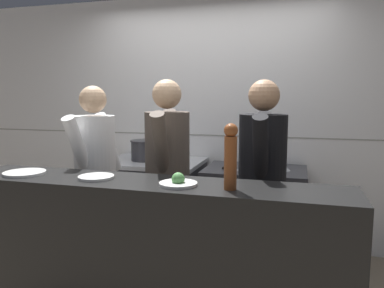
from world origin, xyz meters
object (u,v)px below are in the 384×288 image
plated_dish_main (25,173)px  plated_dish_dessert (178,182)px  chefs_knife (239,170)px  chef_head_cook (96,175)px  oven_range (154,204)px  plated_dish_appetiser (96,177)px  pepper_mill (231,155)px  chef_line (262,183)px  mixing_bowl_steel (276,165)px  stock_pot (145,150)px  chef_sous (168,177)px

plated_dish_main → plated_dish_dessert: plated_dish_dessert is taller
chefs_knife → chef_head_cook: chef_head_cook is taller
oven_range → chefs_knife: 1.00m
plated_dish_main → plated_dish_appetiser: same height
pepper_mill → chef_line: 0.72m
pepper_mill → mixing_bowl_steel: bearing=82.8°
mixing_bowl_steel → plated_dish_main: (-1.59, -1.40, 0.11)m
chef_head_cook → chef_line: chef_line is taller
plated_dish_main → plated_dish_appetiser: 0.53m
chefs_knife → chef_head_cook: 1.27m
plated_dish_main → chef_head_cook: 0.65m
stock_pot → plated_dish_main: size_ratio=1.06×
mixing_bowl_steel → plated_dish_appetiser: 1.74m
pepper_mill → plated_dish_dessert: bearing=178.3°
stock_pot → chef_sous: size_ratio=0.17×
plated_dish_appetiser → chef_head_cook: size_ratio=0.14×
mixing_bowl_steel → plated_dish_main: 2.12m
pepper_mill → chef_line: bearing=79.3°
chef_sous → chef_line: bearing=-7.3°
oven_range → plated_dish_appetiser: (0.16, -1.38, 0.59)m
stock_pot → chef_head_cook: (-0.11, -0.78, -0.11)m
oven_range → chefs_knife: (0.89, -0.12, 0.43)m
chefs_knife → pepper_mill: bearing=-83.4°
chefs_knife → plated_dish_main: size_ratio=1.39×
mixing_bowl_steel → pepper_mill: 1.47m
plated_dish_dessert → pepper_mill: 0.36m
oven_range → plated_dish_appetiser: 1.51m
mixing_bowl_steel → chef_head_cook: size_ratio=0.15×
pepper_mill → chef_sous: bearing=133.4°
chefs_knife → plated_dish_main: (-1.26, -1.28, 0.16)m
oven_range → plated_dish_main: size_ratio=3.56×
plated_dish_appetiser → chef_sous: size_ratio=0.14×
chef_head_cook → chef_sous: 0.63m
chef_sous → chef_line: 0.73m
chefs_knife → pepper_mill: pepper_mill is taller
chefs_knife → plated_dish_main: plated_dish_main is taller
oven_range → plated_dish_appetiser: bearing=-83.3°
chef_sous → chef_line: (0.73, 0.00, -0.01)m
plated_dish_appetiser → chef_line: 1.17m
oven_range → plated_dish_dessert: plated_dish_dessert is taller
stock_pot → chefs_knife: stock_pot is taller
plated_dish_main → plated_dish_dessert: 1.10m
pepper_mill → chef_line: chef_line is taller
stock_pot → plated_dish_appetiser: bearing=-79.9°
chef_sous → chef_line: size_ratio=1.01×
chefs_knife → plated_dish_main: 1.80m
oven_range → chef_head_cook: size_ratio=0.60×
stock_pot → pepper_mill: size_ratio=0.77×
oven_range → pepper_mill: size_ratio=2.61×
plated_dish_main → plated_dish_appetiser: (0.53, 0.02, 0.00)m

